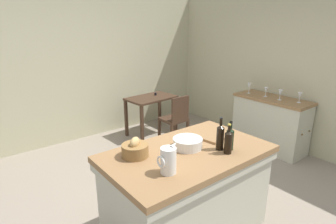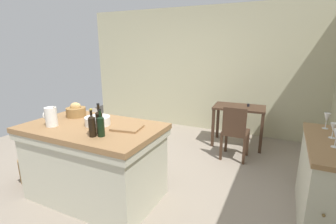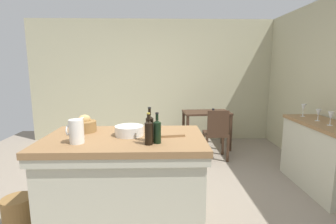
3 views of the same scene
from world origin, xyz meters
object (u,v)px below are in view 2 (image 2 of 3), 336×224
(wine_glass_right, at_px, (327,118))
(bread_basket, at_px, (76,111))
(wine_bottle_dark, at_px, (101,125))
(wicker_hamper, at_px, (31,169))
(writing_desk, at_px, (239,113))
(pitcher, at_px, (51,116))
(wooden_chair, at_px, (235,131))
(wine_bottle_amber, at_px, (99,121))
(side_cabinet, at_px, (329,184))
(wine_bottle_green, at_px, (92,125))
(island_table, at_px, (95,159))
(wash_bowl, at_px, (98,121))
(cutting_board, at_px, (127,128))
(wine_glass_middle, at_px, (334,128))

(wine_glass_right, bearing_deg, bread_basket, -163.10)
(wine_bottle_dark, distance_m, wicker_hamper, 1.64)
(writing_desk, distance_m, pitcher, 3.13)
(wooden_chair, height_order, wine_bottle_amber, wine_bottle_amber)
(side_cabinet, distance_m, wine_bottle_amber, 2.43)
(side_cabinet, bearing_deg, pitcher, -163.49)
(wooden_chair, bearing_deg, wine_bottle_green, -117.66)
(island_table, relative_size, pitcher, 6.10)
(wine_bottle_amber, height_order, wicker_hamper, wine_bottle_amber)
(wash_bowl, relative_size, cutting_board, 0.94)
(pitcher, xyz_separation_m, wine_glass_middle, (2.85, 0.98, -0.02))
(wine_bottle_green, bearing_deg, island_table, 134.09)
(wine_glass_right, bearing_deg, wooden_chair, 148.43)
(wicker_hamper, bearing_deg, wine_bottle_green, -7.08)
(wine_bottle_amber, bearing_deg, wine_glass_right, 30.07)
(pitcher, xyz_separation_m, wine_glass_right, (2.82, 1.29, -0.00))
(pitcher, bearing_deg, wash_bowl, 30.22)
(wine_bottle_amber, bearing_deg, side_cabinet, 20.12)
(island_table, distance_m, wine_glass_middle, 2.62)
(bread_basket, distance_m, wine_glass_middle, 2.95)
(wine_bottle_green, bearing_deg, pitcher, 174.66)
(wash_bowl, bearing_deg, bread_basket, 162.14)
(island_table, xyz_separation_m, side_cabinet, (2.47, 0.65, -0.04))
(wooden_chair, bearing_deg, wine_bottle_amber, -118.80)
(wine_bottle_amber, bearing_deg, cutting_board, 54.62)
(cutting_board, height_order, wine_bottle_amber, wine_bottle_amber)
(side_cabinet, xyz_separation_m, wine_bottle_green, (-2.22, -0.91, 0.58))
(writing_desk, height_order, wine_bottle_dark, wine_bottle_dark)
(wooden_chair, distance_m, bread_basket, 2.41)
(pitcher, xyz_separation_m, wash_bowl, (0.45, 0.26, -0.06))
(wine_glass_right, bearing_deg, island_table, -155.83)
(wooden_chair, bearing_deg, wicker_hamper, -141.92)
(island_table, bearing_deg, wine_bottle_amber, -31.75)
(bread_basket, height_order, wicker_hamper, bread_basket)
(cutting_board, distance_m, wicker_hamper, 1.69)
(wine_bottle_amber, bearing_deg, island_table, 148.25)
(wine_bottle_green, relative_size, wicker_hamper, 0.90)
(writing_desk, xyz_separation_m, wine_glass_right, (1.16, -1.33, 0.40))
(bread_basket, bearing_deg, wine_glass_middle, 10.87)
(island_table, relative_size, cutting_board, 5.19)
(side_cabinet, bearing_deg, wine_bottle_dark, -157.86)
(island_table, height_order, wine_glass_middle, wine_glass_middle)
(wine_glass_middle, bearing_deg, wash_bowl, -163.38)
(island_table, height_order, cutting_board, cutting_board)
(wash_bowl, bearing_deg, writing_desk, 62.73)
(wine_glass_right, distance_m, wicker_hamper, 3.78)
(side_cabinet, relative_size, cutting_board, 4.05)
(pitcher, distance_m, cutting_board, 0.89)
(bread_basket, bearing_deg, wine_bottle_dark, -29.19)
(island_table, relative_size, side_cabinet, 1.28)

